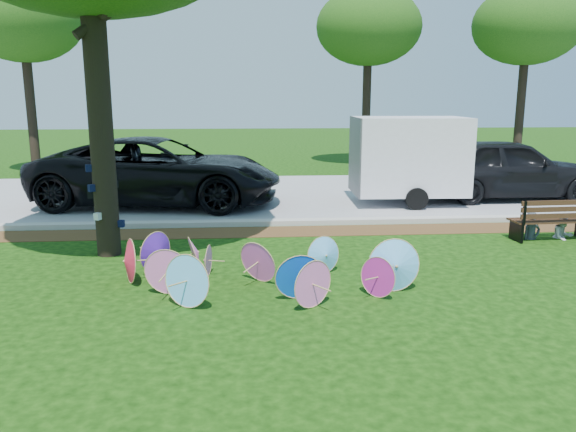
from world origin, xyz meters
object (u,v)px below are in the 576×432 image
object	(u,v)px
person_right	(565,215)
dark_pickup	(506,168)
person_left	(533,212)
cargo_trailer	(409,156)
parasol_pile	(263,267)
black_van	(159,171)
park_bench	(550,219)

from	to	relation	value
person_right	dark_pickup	bearing A→B (deg)	69.53
dark_pickup	person_left	bearing A→B (deg)	161.47
cargo_trailer	person_right	bearing A→B (deg)	-60.40
parasol_pile	dark_pickup	xyz separation A→B (m)	(7.36, 7.36, 0.54)
black_van	park_bench	bearing A→B (deg)	-109.70
black_van	person_left	distance (m)	9.57
parasol_pile	cargo_trailer	world-z (taller)	cargo_trailer
parasol_pile	person_left	xyz separation A→B (m)	(5.79, 2.72, 0.22)
black_van	park_bench	size ratio (longest dim) A/B	3.98
dark_pickup	person_left	xyz separation A→B (m)	(-1.57, -4.64, -0.32)
black_van	person_left	bearing A→B (deg)	-110.40
park_bench	person_right	bearing A→B (deg)	5.77
person_left	parasol_pile	bearing A→B (deg)	-168.73
person_left	person_right	bearing A→B (deg)	-13.87
park_bench	black_van	bearing A→B (deg)	150.40
park_bench	cargo_trailer	bearing A→B (deg)	111.24
parasol_pile	black_van	distance (m)	7.70
person_right	person_left	bearing A→B (deg)	170.14
parasol_pile	park_bench	xyz separation A→B (m)	(6.14, 2.67, 0.08)
parasol_pile	dark_pickup	distance (m)	10.43
cargo_trailer	park_bench	distance (m)	4.69
park_bench	person_left	xyz separation A→B (m)	(-0.35, 0.05, 0.14)
cargo_trailer	dark_pickup	bearing A→B (deg)	10.75
black_van	park_bench	world-z (taller)	black_van
person_right	cargo_trailer	bearing A→B (deg)	107.89
black_van	person_left	xyz separation A→B (m)	(8.45, -4.48, -0.36)
park_bench	person_left	world-z (taller)	person_left
park_bench	person_left	distance (m)	0.38
dark_pickup	person_right	size ratio (longest dim) A/B	5.18
black_van	person_left	world-z (taller)	black_van
black_van	cargo_trailer	xyz separation A→B (m)	(6.96, -0.32, 0.42)
cargo_trailer	person_right	distance (m)	4.78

